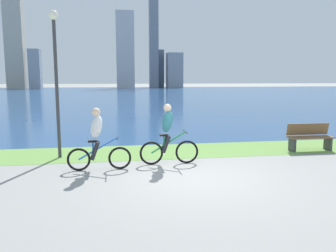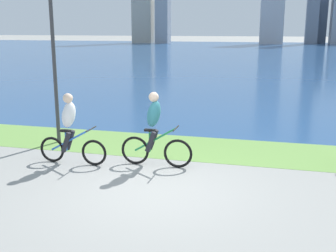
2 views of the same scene
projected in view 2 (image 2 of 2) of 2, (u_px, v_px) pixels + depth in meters
name	position (u px, v px, depth m)	size (l,w,h in m)	color
ground_plane	(154.00, 191.00, 8.05)	(300.00, 300.00, 0.00)	gray
grass_strip_bayside	(187.00, 147.00, 10.97)	(120.00, 2.28, 0.01)	#6B9947
bay_water_surface	(258.00, 53.00, 51.06)	(300.00, 82.78, 0.00)	navy
cyclist_lead	(155.00, 130.00, 9.33)	(1.67, 0.52, 1.70)	black
cyclist_trailing	(70.00, 129.00, 9.49)	(1.66, 0.52, 1.65)	black
lamppost_tall	(53.00, 39.00, 10.87)	(0.28, 0.28, 4.34)	#38383D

